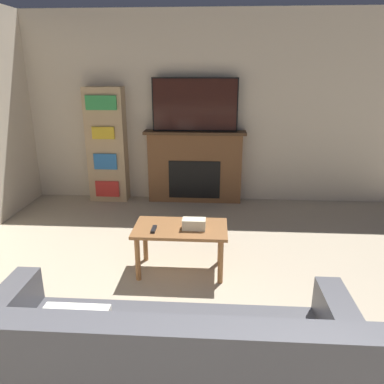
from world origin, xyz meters
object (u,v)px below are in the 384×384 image
Objects in this scene: coffee_table at (181,234)px; fireplace at (195,166)px; bookshelf at (107,146)px; tv at (195,105)px; couch at (166,372)px.

fireplace is at bearing 89.48° from coffee_table.
fireplace is 0.88× the size of bookshelf.
tv is 1.35× the size of coffee_table.
coffee_table is at bearing 92.26° from couch.
couch is (0.04, -3.70, -0.24)m from fireplace.
fireplace reaches higher than couch.
tv is 2.31m from coffee_table.
couch is 1.27× the size of bookshelf.
tv is at bearing 89.47° from coffee_table.
coffee_table is at bearing -58.22° from bookshelf.
fireplace is at bearing 90.00° from tv.
couch is at bearing -87.74° from coffee_table.
fireplace is 0.90m from tv.
coffee_table is at bearing -90.53° from tv.
tv is at bearing 0.11° from bookshelf.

